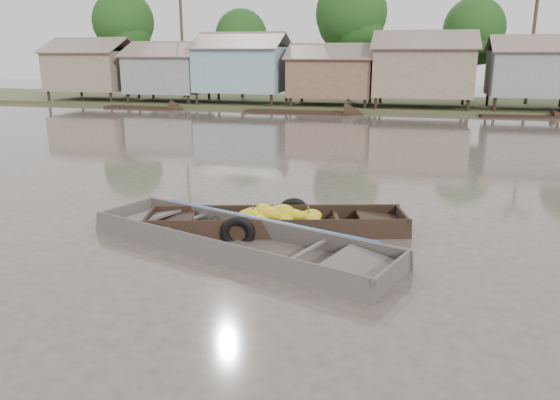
# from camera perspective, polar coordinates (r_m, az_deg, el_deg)

# --- Properties ---
(ground) EXTENTS (120.00, 120.00, 0.00)m
(ground) POSITION_cam_1_polar(r_m,az_deg,el_deg) (11.25, 1.81, -5.79)
(ground) COLOR #483F37
(ground) RESTS_ON ground
(riverbank) EXTENTS (120.00, 12.47, 10.22)m
(riverbank) POSITION_cam_1_polar(r_m,az_deg,el_deg) (42.15, 15.46, 13.49)
(riverbank) COLOR #384723
(riverbank) RESTS_ON ground
(banana_boat) EXTENTS (6.20, 2.95, 0.85)m
(banana_boat) POSITION_cam_1_polar(r_m,az_deg,el_deg) (12.73, -0.79, -2.36)
(banana_boat) COLOR black
(banana_boat) RESTS_ON ground
(viewer_boat) EXTENTS (7.26, 4.12, 0.57)m
(viewer_boat) POSITION_cam_1_polar(r_m,az_deg,el_deg) (11.64, -4.22, -4.82)
(viewer_boat) COLOR #453F3B
(viewer_boat) RESTS_ON ground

